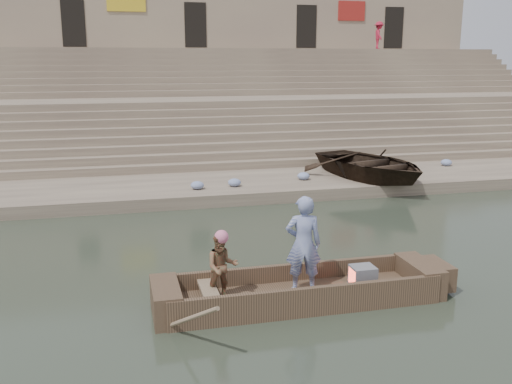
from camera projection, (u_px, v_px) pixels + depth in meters
name	position (u px, v px, depth m)	size (l,w,h in m)	color
ground	(429.00, 261.00, 13.19)	(120.00, 120.00, 0.00)	#2B3427
lower_landing	(314.00, 182.00, 20.71)	(32.00, 4.00, 0.40)	gray
mid_landing	(263.00, 127.00, 27.53)	(32.00, 3.00, 2.80)	gray
upper_landing	(234.00, 94.00, 33.87)	(32.00, 3.00, 5.20)	gray
ghat_steps	(255.00, 115.00, 29.03)	(32.00, 11.00, 5.20)	gray
building_wall	(221.00, 44.00, 36.96)	(32.00, 5.07, 11.20)	#9A8768
main_rowboat	(299.00, 297.00, 10.92)	(5.00, 1.30, 0.22)	brown
rowboat_trim	(310.00, 287.00, 10.92)	(6.04, 2.63, 1.94)	brown
standing_man	(303.00, 244.00, 10.77)	(0.69, 0.45, 1.88)	navy
rowing_man	(222.00, 267.00, 10.44)	(0.62, 0.48, 1.27)	#246C3C
television	(362.00, 276.00, 11.15)	(0.46, 0.42, 0.40)	slate
beached_rowboat	(371.00, 164.00, 20.34)	(3.57, 4.99, 1.03)	#2D2116
pedestrian	(379.00, 35.00, 34.31)	(1.05, 0.60, 1.63)	#A61C32
cloth_bundles	(360.00, 174.00, 20.58)	(14.96, 2.25, 0.26)	#3F5999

